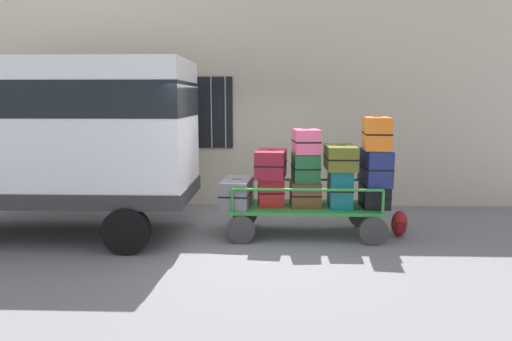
{
  "coord_description": "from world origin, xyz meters",
  "views": [
    {
      "loc": [
        0.27,
        -7.43,
        2.29
      ],
      "look_at": [
        -0.0,
        0.19,
        1.1
      ],
      "focal_mm": 32.42,
      "sensor_mm": 36.0,
      "label": 1
    }
  ],
  "objects_px": {
    "suitcase_midright_bottom": "(340,188)",
    "backpack": "(399,224)",
    "suitcase_midleft_bottom": "(271,191)",
    "suitcase_midright_middle": "(340,157)",
    "suitcase_center_middle": "(305,167)",
    "suitcase_right_middle": "(375,167)",
    "suitcase_right_top": "(376,133)",
    "suitcase_midleft_middle": "(271,164)",
    "suitcase_center_top": "(306,141)",
    "suitcase_right_bottom": "(374,196)",
    "luggage_cart": "(305,211)",
    "suitcase_left_bottom": "(237,192)",
    "suitcase_center_bottom": "(305,193)",
    "van": "(54,130)"
  },
  "relations": [
    {
      "from": "suitcase_midleft_bottom",
      "to": "suitcase_center_middle",
      "type": "height_order",
      "value": "suitcase_center_middle"
    },
    {
      "from": "suitcase_midleft_middle",
      "to": "backpack",
      "type": "relative_size",
      "value": 1.86
    },
    {
      "from": "suitcase_midleft_middle",
      "to": "suitcase_right_top",
      "type": "bearing_deg",
      "value": -0.26
    },
    {
      "from": "suitcase_center_bottom",
      "to": "backpack",
      "type": "relative_size",
      "value": 1.29
    },
    {
      "from": "suitcase_midleft_middle",
      "to": "suitcase_right_middle",
      "type": "xyz_separation_m",
      "value": [
        1.73,
        -0.01,
        -0.05
      ]
    },
    {
      "from": "suitcase_right_bottom",
      "to": "suitcase_right_top",
      "type": "bearing_deg",
      "value": 90.0
    },
    {
      "from": "van",
      "to": "suitcase_center_middle",
      "type": "height_order",
      "value": "van"
    },
    {
      "from": "suitcase_midright_middle",
      "to": "backpack",
      "type": "bearing_deg",
      "value": -2.93
    },
    {
      "from": "suitcase_center_bottom",
      "to": "suitcase_right_middle",
      "type": "xyz_separation_m",
      "value": [
        1.15,
        -0.01,
        0.46
      ]
    },
    {
      "from": "suitcase_midleft_middle",
      "to": "suitcase_center_bottom",
      "type": "xyz_separation_m",
      "value": [
        0.58,
        0.01,
        -0.51
      ]
    },
    {
      "from": "suitcase_center_middle",
      "to": "suitcase_midright_middle",
      "type": "bearing_deg",
      "value": -1.21
    },
    {
      "from": "suitcase_right_bottom",
      "to": "suitcase_midright_middle",
      "type": "bearing_deg",
      "value": 176.62
    },
    {
      "from": "suitcase_midright_bottom",
      "to": "suitcase_midright_middle",
      "type": "relative_size",
      "value": 0.77
    },
    {
      "from": "suitcase_center_top",
      "to": "suitcase_right_bottom",
      "type": "height_order",
      "value": "suitcase_center_top"
    },
    {
      "from": "suitcase_center_bottom",
      "to": "suitcase_right_bottom",
      "type": "height_order",
      "value": "suitcase_center_bottom"
    },
    {
      "from": "van",
      "to": "suitcase_right_middle",
      "type": "bearing_deg",
      "value": 1.73
    },
    {
      "from": "suitcase_center_top",
      "to": "backpack",
      "type": "xyz_separation_m",
      "value": [
        1.59,
        -0.05,
        -1.38
      ]
    },
    {
      "from": "suitcase_left_bottom",
      "to": "suitcase_center_middle",
      "type": "height_order",
      "value": "suitcase_center_middle"
    },
    {
      "from": "luggage_cart",
      "to": "suitcase_left_bottom",
      "type": "distance_m",
      "value": 1.19
    },
    {
      "from": "suitcase_center_middle",
      "to": "backpack",
      "type": "distance_m",
      "value": 1.85
    },
    {
      "from": "suitcase_left_bottom",
      "to": "suitcase_center_bottom",
      "type": "bearing_deg",
      "value": 1.51
    },
    {
      "from": "suitcase_center_bottom",
      "to": "suitcase_midright_bottom",
      "type": "height_order",
      "value": "suitcase_midright_bottom"
    },
    {
      "from": "luggage_cart",
      "to": "suitcase_left_bottom",
      "type": "height_order",
      "value": "suitcase_left_bottom"
    },
    {
      "from": "suitcase_midleft_middle",
      "to": "suitcase_midright_middle",
      "type": "bearing_deg",
      "value": 0.35
    },
    {
      "from": "suitcase_midleft_middle",
      "to": "suitcase_midright_middle",
      "type": "height_order",
      "value": "suitcase_midright_middle"
    },
    {
      "from": "suitcase_midleft_bottom",
      "to": "suitcase_center_top",
      "type": "bearing_deg",
      "value": 0.77
    },
    {
      "from": "luggage_cart",
      "to": "suitcase_midright_middle",
      "type": "xyz_separation_m",
      "value": [
        0.58,
        0.02,
        0.92
      ]
    },
    {
      "from": "suitcase_right_middle",
      "to": "van",
      "type": "bearing_deg",
      "value": -178.27
    },
    {
      "from": "suitcase_midright_middle",
      "to": "backpack",
      "type": "xyz_separation_m",
      "value": [
        1.01,
        -0.05,
        -1.11
      ]
    },
    {
      "from": "luggage_cart",
      "to": "suitcase_right_top",
      "type": "xyz_separation_m",
      "value": [
        1.15,
        0.01,
        1.33
      ]
    },
    {
      "from": "luggage_cart",
      "to": "suitcase_midleft_middle",
      "type": "relative_size",
      "value": 3.12
    },
    {
      "from": "suitcase_center_top",
      "to": "suitcase_right_middle",
      "type": "bearing_deg",
      "value": -0.79
    },
    {
      "from": "suitcase_right_bottom",
      "to": "suitcase_center_top",
      "type": "bearing_deg",
      "value": 178.16
    },
    {
      "from": "suitcase_right_middle",
      "to": "suitcase_right_top",
      "type": "bearing_deg",
      "value": -90.0
    },
    {
      "from": "suitcase_right_top",
      "to": "suitcase_midright_bottom",
      "type": "bearing_deg",
      "value": -177.05
    },
    {
      "from": "suitcase_midright_bottom",
      "to": "backpack",
      "type": "distance_m",
      "value": 1.17
    },
    {
      "from": "suitcase_center_top",
      "to": "suitcase_right_bottom",
      "type": "bearing_deg",
      "value": -1.84
    },
    {
      "from": "van",
      "to": "suitcase_midleft_bottom",
      "type": "height_order",
      "value": "van"
    },
    {
      "from": "suitcase_midleft_bottom",
      "to": "suitcase_right_bottom",
      "type": "distance_m",
      "value": 1.73
    },
    {
      "from": "suitcase_midleft_middle",
      "to": "backpack",
      "type": "distance_m",
      "value": 2.38
    },
    {
      "from": "suitcase_midleft_middle",
      "to": "suitcase_right_middle",
      "type": "distance_m",
      "value": 1.73
    },
    {
      "from": "van",
      "to": "suitcase_left_bottom",
      "type": "distance_m",
      "value": 3.18
    },
    {
      "from": "suitcase_midleft_bottom",
      "to": "backpack",
      "type": "relative_size",
      "value": 1.12
    },
    {
      "from": "suitcase_midright_middle",
      "to": "suitcase_right_top",
      "type": "xyz_separation_m",
      "value": [
        0.58,
        -0.01,
        0.4
      ]
    },
    {
      "from": "suitcase_midleft_bottom",
      "to": "suitcase_midright_bottom",
      "type": "bearing_deg",
      "value": -1.97
    },
    {
      "from": "suitcase_center_bottom",
      "to": "suitcase_right_middle",
      "type": "relative_size",
      "value": 0.69
    },
    {
      "from": "suitcase_left_bottom",
      "to": "suitcase_midleft_bottom",
      "type": "relative_size",
      "value": 1.84
    },
    {
      "from": "suitcase_midright_middle",
      "to": "suitcase_midleft_middle",
      "type": "bearing_deg",
      "value": -179.65
    },
    {
      "from": "suitcase_midright_middle",
      "to": "suitcase_right_top",
      "type": "distance_m",
      "value": 0.7
    },
    {
      "from": "suitcase_midleft_middle",
      "to": "suitcase_center_bottom",
      "type": "relative_size",
      "value": 1.44
    }
  ]
}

